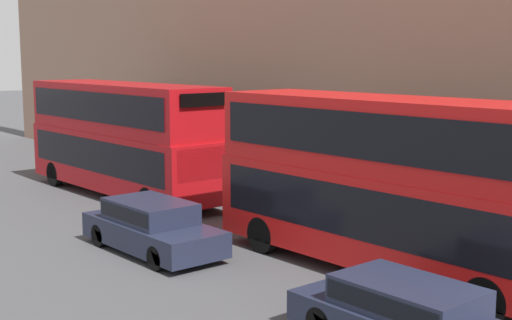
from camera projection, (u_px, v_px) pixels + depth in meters
bus_leading at (391, 178)px, 17.27m from camera, size 2.59×10.07×4.34m
bus_second_in_queue at (123, 134)px, 26.97m from camera, size 2.59×10.49×4.29m
car_dark_sedan at (410, 315)px, 12.88m from camera, size 1.79×4.73×1.30m
car_hatchback at (152, 225)px, 19.44m from camera, size 1.86×4.64×1.43m
pedestrian at (408, 219)px, 20.02m from camera, size 0.36×0.36×1.72m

